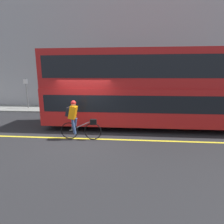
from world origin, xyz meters
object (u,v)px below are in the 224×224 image
object	(u,v)px
cyclist_on_bike	(76,119)
street_sign_post	(27,92)
trash_bin	(131,104)
bus	(159,86)

from	to	relation	value
cyclist_on_bike	street_sign_post	distance (m)	8.55
cyclist_on_bike	trash_bin	distance (m)	6.72
bus	cyclist_on_bike	size ratio (longest dim) A/B	6.59
bus	trash_bin	xyz separation A→B (m)	(-1.33, 4.15, -1.63)
bus	street_sign_post	distance (m)	10.44
trash_bin	street_sign_post	xyz separation A→B (m)	(-8.23, -0.01, 0.90)
bus	street_sign_post	size ratio (longest dim) A/B	4.92
cyclist_on_bike	street_sign_post	bearing A→B (deg)	132.90
cyclist_on_bike	street_sign_post	world-z (taller)	street_sign_post
bus	cyclist_on_bike	distance (m)	4.48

